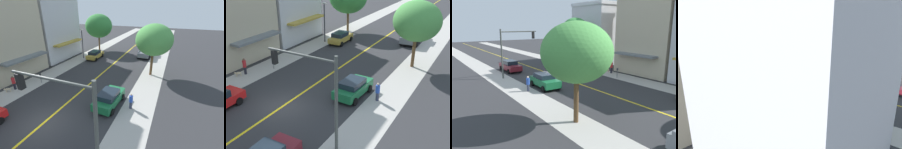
# 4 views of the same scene
# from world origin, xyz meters

# --- Properties ---
(ground_plane) EXTENTS (140.00, 140.00, 0.00)m
(ground_plane) POSITION_xyz_m (0.00, 0.00, 0.00)
(ground_plane) COLOR #2D2D30
(sidewalk_right) EXTENTS (3.03, 126.00, 0.01)m
(sidewalk_right) POSITION_xyz_m (6.84, 0.00, 0.00)
(sidewalk_right) COLOR #ADA8A0
(sidewalk_right) RESTS_ON ground
(road_centerline_stripe) EXTENTS (0.20, 126.00, 0.00)m
(road_centerline_stripe) POSITION_xyz_m (0.00, 0.00, 0.00)
(road_centerline_stripe) COLOR yellow
(road_centerline_stripe) RESTS_ON ground
(street_tree_right_corner) EXTENTS (4.85, 4.85, 7.00)m
(street_tree_right_corner) POSITION_xyz_m (6.58, 13.49, 4.93)
(street_tree_right_corner) COLOR brown
(street_tree_right_corner) RESTS_ON ground
(parking_meter) EXTENTS (0.12, 0.18, 1.26)m
(parking_meter) POSITION_xyz_m (-5.92, 5.61, 0.84)
(parking_meter) COLOR #4C4C51
(parking_meter) RESTS_ON ground
(traffic_light_mast) EXTENTS (4.90, 0.32, 6.20)m
(traffic_light_mast) POSITION_xyz_m (4.86, -2.30, 4.18)
(traffic_light_mast) COLOR #474C47
(traffic_light_mast) RESTS_ON ground
(street_lamp) EXTENTS (0.70, 0.36, 5.35)m
(street_lamp) POSITION_xyz_m (-6.38, 16.40, 3.39)
(street_lamp) COLOR #38383D
(street_lamp) RESTS_ON ground
(gold_sedan_left_curb) EXTENTS (2.02, 4.23, 1.50)m
(gold_sedan_left_curb) POSITION_xyz_m (-4.25, 17.05, 0.78)
(gold_sedan_left_curb) COLOR #B29338
(gold_sedan_left_curb) RESTS_ON ground
(green_sedan_right_curb) EXTENTS (2.12, 4.16, 1.53)m
(green_sedan_right_curb) POSITION_xyz_m (4.05, 4.46, 0.80)
(green_sedan_right_curb) COLOR #196638
(green_sedan_right_curb) RESTS_ON ground
(grey_pickup_truck) EXTENTS (2.48, 6.25, 1.85)m
(grey_pickup_truck) POSITION_xyz_m (4.05, 22.68, 0.93)
(grey_pickup_truck) COLOR slate
(grey_pickup_truck) RESTS_ON ground
(pedestrian_blue_shirt) EXTENTS (0.36, 0.36, 1.59)m
(pedestrian_blue_shirt) POSITION_xyz_m (6.16, 4.74, 0.83)
(pedestrian_blue_shirt) COLOR #33384C
(pedestrian_blue_shirt) RESTS_ON ground
(pedestrian_red_shirt) EXTENTS (0.35, 0.35, 1.70)m
(pedestrian_red_shirt) POSITION_xyz_m (-7.41, 3.12, 0.89)
(pedestrian_red_shirt) COLOR black
(pedestrian_red_shirt) RESTS_ON ground
(small_dog) EXTENTS (0.54, 0.67, 0.53)m
(small_dog) POSITION_xyz_m (-7.59, 2.33, 0.35)
(small_dog) COLOR #C6B28C
(small_dog) RESTS_ON ground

